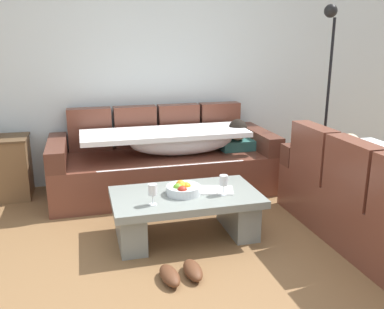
# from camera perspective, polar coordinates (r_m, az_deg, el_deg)

# --- Properties ---
(ground_plane) EXTENTS (14.00, 14.00, 0.00)m
(ground_plane) POSITION_cam_1_polar(r_m,az_deg,el_deg) (3.13, 0.61, -15.20)
(ground_plane) COLOR brown
(back_wall) EXTENTS (9.00, 0.10, 2.70)m
(back_wall) POSITION_cam_1_polar(r_m,az_deg,el_deg) (4.80, -6.40, 12.49)
(back_wall) COLOR silver
(back_wall) RESTS_ON ground_plane
(couch_along_wall) EXTENTS (2.33, 0.92, 0.88)m
(couch_along_wall) POSITION_cam_1_polar(r_m,az_deg,el_deg) (4.48, -3.43, -0.91)
(couch_along_wall) COLOR brown
(couch_along_wall) RESTS_ON ground_plane
(coffee_table) EXTENTS (1.20, 0.68, 0.38)m
(coffee_table) POSITION_cam_1_polar(r_m,az_deg,el_deg) (3.47, -0.87, -7.55)
(coffee_table) COLOR gray
(coffee_table) RESTS_ON ground_plane
(fruit_bowl) EXTENTS (0.28, 0.28, 0.10)m
(fruit_bowl) POSITION_cam_1_polar(r_m,az_deg,el_deg) (3.39, -1.23, -4.76)
(fruit_bowl) COLOR silver
(fruit_bowl) RESTS_ON coffee_table
(wine_glass_near_left) EXTENTS (0.07, 0.07, 0.17)m
(wine_glass_near_left) POSITION_cam_1_polar(r_m,az_deg,el_deg) (3.17, -5.40, -4.91)
(wine_glass_near_left) COLOR silver
(wine_glass_near_left) RESTS_ON coffee_table
(wine_glass_near_right) EXTENTS (0.07, 0.07, 0.17)m
(wine_glass_near_right) POSITION_cam_1_polar(r_m,az_deg,el_deg) (3.37, 4.34, -3.66)
(wine_glass_near_right) COLOR silver
(wine_glass_near_right) RESTS_ON coffee_table
(open_magazine) EXTENTS (0.33, 0.28, 0.01)m
(open_magazine) POSITION_cam_1_polar(r_m,az_deg,el_deg) (3.49, 3.30, -4.87)
(open_magazine) COLOR white
(open_magazine) RESTS_ON coffee_table
(floor_lamp) EXTENTS (0.33, 0.31, 1.95)m
(floor_lamp) POSITION_cam_1_polar(r_m,az_deg,el_deg) (4.96, 17.96, 9.23)
(floor_lamp) COLOR black
(floor_lamp) RESTS_ON ground_plane
(pair_of_shoes) EXTENTS (0.31, 0.30, 0.09)m
(pair_of_shoes) POSITION_cam_1_polar(r_m,az_deg,el_deg) (2.99, -1.46, -15.85)
(pair_of_shoes) COLOR #59331E
(pair_of_shoes) RESTS_ON ground_plane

